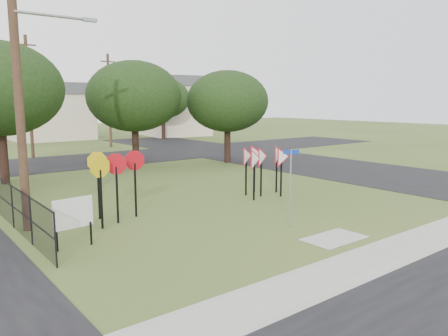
% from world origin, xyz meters
% --- Properties ---
extents(ground, '(140.00, 140.00, 0.00)m').
position_xyz_m(ground, '(0.00, 0.00, 0.00)').
color(ground, '#3A511E').
extents(sidewalk, '(30.00, 1.60, 0.02)m').
position_xyz_m(sidewalk, '(0.00, -4.20, 0.01)').
color(sidewalk, gray).
rests_on(sidewalk, ground).
extents(planting_strip, '(30.00, 0.80, 0.02)m').
position_xyz_m(planting_strip, '(0.00, -5.40, 0.01)').
color(planting_strip, '#3A511E').
rests_on(planting_strip, ground).
extents(street_right, '(8.00, 50.00, 0.02)m').
position_xyz_m(street_right, '(12.00, 10.00, 0.01)').
color(street_right, black).
rests_on(street_right, ground).
extents(street_far, '(60.00, 8.00, 0.02)m').
position_xyz_m(street_far, '(0.00, 20.00, 0.01)').
color(street_far, black).
rests_on(street_far, ground).
extents(curb_pad, '(2.00, 1.20, 0.02)m').
position_xyz_m(curb_pad, '(0.00, -2.40, 0.01)').
color(curb_pad, gray).
rests_on(curb_pad, ground).
extents(street_name_sign, '(0.51, 0.25, 2.67)m').
position_xyz_m(street_name_sign, '(-0.24, -0.71, 1.55)').
color(street_name_sign, gray).
rests_on(street_name_sign, ground).
extents(stop_sign_cluster, '(2.36, 1.54, 2.49)m').
position_xyz_m(stop_sign_cluster, '(-4.58, 3.69, 1.85)').
color(stop_sign_cluster, black).
rests_on(stop_sign_cluster, ground).
extents(yield_sign_cluster, '(2.89, 1.55, 2.30)m').
position_xyz_m(yield_sign_cluster, '(2.56, 3.64, 1.70)').
color(yield_sign_cluster, black).
rests_on(yield_sign_cluster, ground).
extents(info_board, '(1.20, 0.17, 1.50)m').
position_xyz_m(info_board, '(-6.69, 1.76, 1.00)').
color(info_board, black).
rests_on(info_board, ground).
extents(utility_pole_main, '(3.55, 0.33, 10.00)m').
position_xyz_m(utility_pole_main, '(-7.24, 4.50, 5.21)').
color(utility_pole_main, '#4B3322').
rests_on(utility_pole_main, ground).
extents(far_pole_a, '(1.40, 0.24, 9.00)m').
position_xyz_m(far_pole_a, '(-2.00, 24.00, 4.60)').
color(far_pole_a, '#4B3322').
rests_on(far_pole_a, ground).
extents(far_pole_b, '(1.40, 0.24, 8.50)m').
position_xyz_m(far_pole_b, '(6.00, 28.00, 4.35)').
color(far_pole_b, '#4B3322').
rests_on(far_pole_b, ground).
extents(fence_run, '(0.05, 11.55, 1.50)m').
position_xyz_m(fence_run, '(-7.60, 6.25, 0.78)').
color(fence_run, black).
rests_on(fence_run, ground).
extents(house_mid, '(8.40, 8.40, 6.20)m').
position_xyz_m(house_mid, '(4.00, 40.00, 3.15)').
color(house_mid, beige).
rests_on(house_mid, ground).
extents(house_right, '(8.30, 8.30, 7.20)m').
position_xyz_m(house_right, '(18.00, 36.00, 3.65)').
color(house_right, beige).
rests_on(house_right, ground).
extents(tree_near_mid, '(6.00, 6.00, 6.80)m').
position_xyz_m(tree_near_mid, '(2.00, 15.00, 4.54)').
color(tree_near_mid, black).
rests_on(tree_near_mid, ground).
extents(tree_near_right, '(5.60, 5.60, 6.33)m').
position_xyz_m(tree_near_right, '(8.00, 13.00, 4.22)').
color(tree_near_right, black).
rests_on(tree_near_right, ground).
extents(tree_far_right, '(6.00, 6.00, 6.80)m').
position_xyz_m(tree_far_right, '(14.00, 32.00, 4.54)').
color(tree_far_right, black).
rests_on(tree_far_right, ground).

